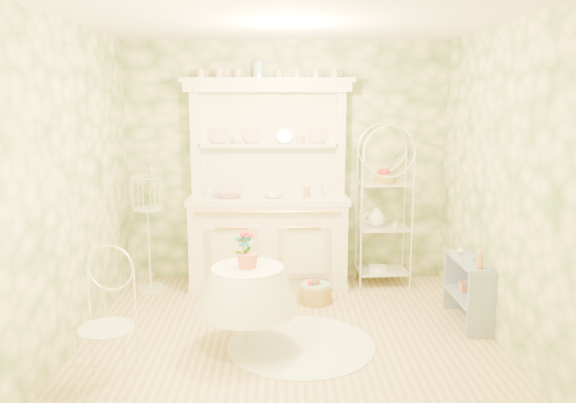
{
  "coord_description": "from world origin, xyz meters",
  "views": [
    {
      "loc": [
        -0.08,
        -4.53,
        2.1
      ],
      "look_at": [
        0.0,
        0.5,
        1.15
      ],
      "focal_mm": 35.0,
      "sensor_mm": 36.0,
      "label": 1
    }
  ],
  "objects_px": {
    "bakers_rack": "(384,200)",
    "side_shelf": "(468,293)",
    "cafe_chair": "(107,336)",
    "birdcage_stand": "(148,227)",
    "round_table": "(248,305)",
    "kitchen_dresser": "(268,185)",
    "floor_basket": "(315,291)"
  },
  "relations": [
    {
      "from": "kitchen_dresser",
      "to": "birdcage_stand",
      "type": "relative_size",
      "value": 1.62
    },
    {
      "from": "side_shelf",
      "to": "birdcage_stand",
      "type": "relative_size",
      "value": 0.48
    },
    {
      "from": "kitchen_dresser",
      "to": "cafe_chair",
      "type": "xyz_separation_m",
      "value": [
        -1.13,
        -2.22,
        -0.76
      ]
    },
    {
      "from": "birdcage_stand",
      "to": "kitchen_dresser",
      "type": "bearing_deg",
      "value": 5.79
    },
    {
      "from": "kitchen_dresser",
      "to": "side_shelf",
      "type": "height_order",
      "value": "kitchen_dresser"
    },
    {
      "from": "bakers_rack",
      "to": "birdcage_stand",
      "type": "relative_size",
      "value": 1.37
    },
    {
      "from": "cafe_chair",
      "to": "side_shelf",
      "type": "bearing_deg",
      "value": 25.62
    },
    {
      "from": "cafe_chair",
      "to": "birdcage_stand",
      "type": "xyz_separation_m",
      "value": [
        -0.17,
        2.09,
        0.32
      ]
    },
    {
      "from": "bakers_rack",
      "to": "floor_basket",
      "type": "height_order",
      "value": "bakers_rack"
    },
    {
      "from": "side_shelf",
      "to": "round_table",
      "type": "relative_size",
      "value": 0.88
    },
    {
      "from": "side_shelf",
      "to": "cafe_chair",
      "type": "distance_m",
      "value": 3.21
    },
    {
      "from": "side_shelf",
      "to": "round_table",
      "type": "bearing_deg",
      "value": -163.2
    },
    {
      "from": "side_shelf",
      "to": "birdcage_stand",
      "type": "xyz_separation_m",
      "value": [
        -3.18,
        0.97,
        0.42
      ]
    },
    {
      "from": "round_table",
      "to": "birdcage_stand",
      "type": "distance_m",
      "value": 1.91
    },
    {
      "from": "kitchen_dresser",
      "to": "birdcage_stand",
      "type": "distance_m",
      "value": 1.38
    },
    {
      "from": "kitchen_dresser",
      "to": "birdcage_stand",
      "type": "xyz_separation_m",
      "value": [
        -1.3,
        -0.13,
        -0.44
      ]
    },
    {
      "from": "kitchen_dresser",
      "to": "side_shelf",
      "type": "bearing_deg",
      "value": -30.36
    },
    {
      "from": "birdcage_stand",
      "to": "floor_basket",
      "type": "height_order",
      "value": "birdcage_stand"
    },
    {
      "from": "side_shelf",
      "to": "floor_basket",
      "type": "xyz_separation_m",
      "value": [
        -1.39,
        0.55,
        -0.17
      ]
    },
    {
      "from": "side_shelf",
      "to": "bakers_rack",
      "type": "bearing_deg",
      "value": 120.13
    },
    {
      "from": "kitchen_dresser",
      "to": "round_table",
      "type": "bearing_deg",
      "value": -95.02
    },
    {
      "from": "floor_basket",
      "to": "side_shelf",
      "type": "bearing_deg",
      "value": -21.7
    },
    {
      "from": "kitchen_dresser",
      "to": "bakers_rack",
      "type": "xyz_separation_m",
      "value": [
        1.28,
        0.04,
        -0.18
      ]
    },
    {
      "from": "side_shelf",
      "to": "round_table",
      "type": "distance_m",
      "value": 2.09
    },
    {
      "from": "bakers_rack",
      "to": "kitchen_dresser",
      "type": "bearing_deg",
      "value": 178.2
    },
    {
      "from": "kitchen_dresser",
      "to": "floor_basket",
      "type": "xyz_separation_m",
      "value": [
        0.49,
        -0.55,
        -1.02
      ]
    },
    {
      "from": "kitchen_dresser",
      "to": "bakers_rack",
      "type": "relative_size",
      "value": 1.19
    },
    {
      "from": "birdcage_stand",
      "to": "bakers_rack",
      "type": "bearing_deg",
      "value": 3.73
    },
    {
      "from": "cafe_chair",
      "to": "birdcage_stand",
      "type": "distance_m",
      "value": 2.12
    },
    {
      "from": "bakers_rack",
      "to": "side_shelf",
      "type": "distance_m",
      "value": 1.45
    },
    {
      "from": "cafe_chair",
      "to": "birdcage_stand",
      "type": "height_order",
      "value": "birdcage_stand"
    },
    {
      "from": "bakers_rack",
      "to": "cafe_chair",
      "type": "xyz_separation_m",
      "value": [
        -2.41,
        -2.26,
        -0.58
      ]
    }
  ]
}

